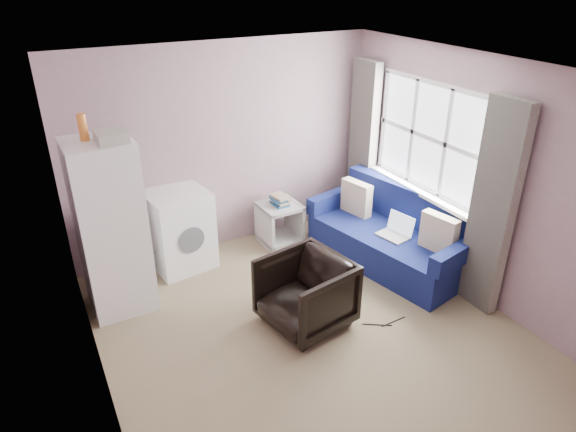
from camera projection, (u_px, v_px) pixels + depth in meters
name	position (u px, v px, depth m)	size (l,w,h in m)	color
room	(317.00, 218.00, 4.48)	(3.84, 4.24, 2.54)	#8F7E5E
armchair	(306.00, 290.00, 4.98)	(0.77, 0.72, 0.79)	black
fridge	(111.00, 227.00, 5.05)	(0.64, 0.63, 2.05)	white
washing_machine	(178.00, 227.00, 5.95)	(0.75, 0.75, 0.94)	white
side_table	(280.00, 220.00, 6.50)	(0.50, 0.50, 0.66)	#A8A7A4
sofa	(393.00, 237.00, 6.09)	(1.28, 2.11, 0.88)	navy
window_dressing	(419.00, 172.00, 5.83)	(0.17, 2.62, 2.18)	white
floor_cables	(385.00, 323.00, 5.14)	(0.46, 0.17, 0.01)	black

